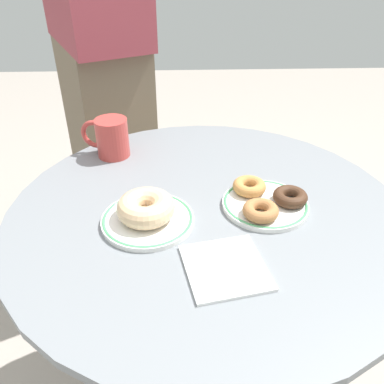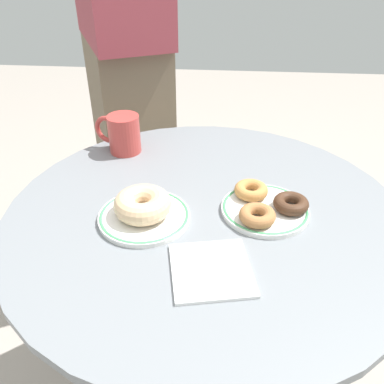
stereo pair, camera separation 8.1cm
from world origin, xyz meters
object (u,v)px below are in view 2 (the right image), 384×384
at_px(donut_glazed, 143,204).
at_px(donut_old_fashioned, 251,190).
at_px(cafe_table, 204,282).
at_px(plate_left, 144,216).
at_px(paper_napkin, 211,270).
at_px(plate_right, 265,209).
at_px(coffee_mug, 123,134).
at_px(person_figure, 126,61).
at_px(donut_cinnamon, 257,215).
at_px(donut_chocolate, 291,205).

distance_m(donut_glazed, donut_old_fashioned, 0.22).
height_order(cafe_table, donut_old_fashioned, donut_old_fashioned).
xyz_separation_m(cafe_table, donut_glazed, (-0.12, -0.04, 0.24)).
distance_m(plate_left, paper_napkin, 0.19).
distance_m(plate_right, paper_napkin, 0.20).
height_order(cafe_table, coffee_mug, coffee_mug).
height_order(paper_napkin, person_figure, person_figure).
relative_size(plate_left, plate_right, 1.02).
xyz_separation_m(plate_right, coffee_mug, (-0.33, 0.23, 0.04)).
distance_m(cafe_table, donut_glazed, 0.27).
distance_m(donut_cinnamon, coffee_mug, 0.42).
bearing_deg(cafe_table, person_figure, 115.15).
bearing_deg(donut_old_fashioned, plate_left, -158.05).
distance_m(donut_chocolate, person_figure, 0.78).
distance_m(plate_right, donut_cinnamon, 0.05).
xyz_separation_m(cafe_table, donut_chocolate, (0.16, -0.00, 0.23)).
bearing_deg(person_figure, coffee_mug, -79.32).
height_order(plate_right, coffee_mug, coffee_mug).
xyz_separation_m(cafe_table, plate_right, (0.12, 0.00, 0.21)).
xyz_separation_m(paper_napkin, person_figure, (-0.31, 0.79, 0.11)).
distance_m(donut_glazed, person_figure, 0.69).
bearing_deg(donut_glazed, donut_old_fashioned, 21.58).
distance_m(donut_glazed, paper_napkin, 0.19).
bearing_deg(donut_chocolate, person_figure, 126.11).
height_order(plate_right, donut_glazed, donut_glazed).
height_order(plate_right, donut_old_fashioned, donut_old_fashioned).
height_order(donut_chocolate, coffee_mug, coffee_mug).
bearing_deg(donut_glazed, cafe_table, 19.14).
xyz_separation_m(donut_old_fashioned, coffee_mug, (-0.31, 0.19, 0.02)).
distance_m(donut_chocolate, donut_cinnamon, 0.08).
relative_size(donut_glazed, paper_napkin, 0.82).
distance_m(plate_right, donut_glazed, 0.24).
bearing_deg(coffee_mug, donut_glazed, -69.95).
bearing_deg(cafe_table, coffee_mug, 133.20).
bearing_deg(coffee_mug, donut_chocolate, -31.73).
bearing_deg(plate_left, cafe_table, 19.79).
xyz_separation_m(donut_old_fashioned, donut_cinnamon, (0.01, -0.09, 0.00)).
height_order(plate_right, paper_napkin, plate_right).
distance_m(plate_right, donut_old_fashioned, 0.05).
relative_size(donut_glazed, person_figure, 0.06).
height_order(donut_old_fashioned, paper_napkin, donut_old_fashioned).
bearing_deg(donut_chocolate, coffee_mug, 148.27).
height_order(donut_glazed, coffee_mug, coffee_mug).
xyz_separation_m(donut_glazed, coffee_mug, (-0.10, 0.27, 0.01)).
distance_m(donut_old_fashioned, donut_cinnamon, 0.09).
bearing_deg(coffee_mug, cafe_table, -46.80).
distance_m(donut_cinnamon, person_figure, 0.78).
height_order(plate_left, plate_right, same).
relative_size(donut_chocolate, paper_napkin, 0.51).
bearing_deg(paper_napkin, donut_old_fashioned, 71.49).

